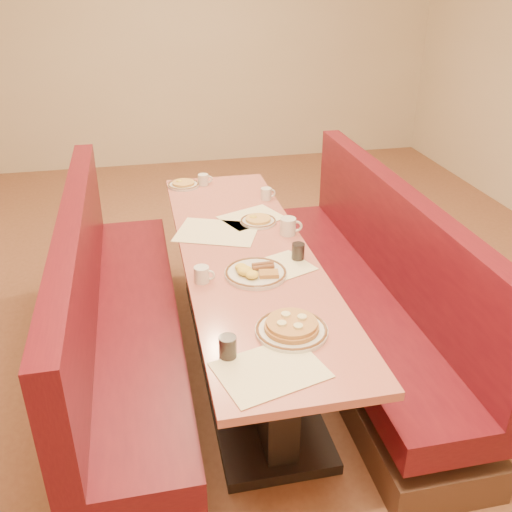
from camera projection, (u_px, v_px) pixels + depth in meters
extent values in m
plane|color=#9E6647|center=(247.00, 362.00, 3.47)|extent=(8.00, 8.00, 0.00)
cube|color=beige|center=(176.00, 40.00, 6.30)|extent=(6.00, 0.04, 2.80)
cube|color=black|center=(247.00, 358.00, 3.45)|extent=(0.55, 1.88, 0.06)
cube|color=black|center=(247.00, 312.00, 3.30)|extent=(0.15, 1.75, 0.71)
cube|color=#BA6356|center=(247.00, 255.00, 3.13)|extent=(0.70, 2.50, 0.04)
cube|color=#4C3326|center=(133.00, 363.00, 3.29)|extent=(0.55, 2.50, 0.20)
cube|color=maroon|center=(128.00, 324.00, 3.17)|extent=(0.55, 2.50, 0.16)
cube|color=maroon|center=(78.00, 268.00, 2.96)|extent=(0.12, 2.50, 0.60)
cube|color=#4C3326|center=(354.00, 335.00, 3.54)|extent=(0.55, 2.50, 0.20)
cube|color=maroon|center=(357.00, 298.00, 3.42)|extent=(0.55, 2.50, 0.16)
cube|color=maroon|center=(398.00, 237.00, 3.29)|extent=(0.12, 2.50, 0.60)
cube|color=#FFF7C7|center=(270.00, 370.00, 2.21)|extent=(0.47, 0.40, 0.00)
cube|color=#FFF7C7|center=(277.00, 268.00, 2.95)|extent=(0.42, 0.37, 0.00)
cube|color=#FFF7C7|center=(217.00, 232.00, 3.34)|extent=(0.55, 0.49, 0.00)
cube|color=#FFF7C7|center=(251.00, 217.00, 3.53)|extent=(0.43, 0.39, 0.00)
cylinder|color=silver|center=(291.00, 331.00, 2.43)|extent=(0.31, 0.31, 0.02)
torus|color=brown|center=(292.00, 329.00, 2.43)|extent=(0.31, 0.31, 0.01)
cylinder|color=#CB7849|center=(292.00, 327.00, 2.42)|extent=(0.23, 0.23, 0.02)
cylinder|color=#CB7849|center=(292.00, 323.00, 2.41)|extent=(0.22, 0.22, 0.02)
cylinder|color=beige|center=(302.00, 317.00, 2.43)|extent=(0.04, 0.04, 0.01)
cylinder|color=beige|center=(286.00, 314.00, 2.45)|extent=(0.04, 0.04, 0.01)
cylinder|color=beige|center=(282.00, 323.00, 2.39)|extent=(0.04, 0.04, 0.01)
cylinder|color=beige|center=(298.00, 326.00, 2.37)|extent=(0.04, 0.04, 0.01)
cylinder|color=silver|center=(256.00, 274.00, 2.88)|extent=(0.32, 0.32, 0.02)
torus|color=brown|center=(256.00, 272.00, 2.88)|extent=(0.31, 0.31, 0.01)
ellipsoid|color=#F9EB3F|center=(245.00, 271.00, 2.84)|extent=(0.08, 0.08, 0.04)
ellipsoid|color=#F9EB3F|center=(252.00, 275.00, 2.81)|extent=(0.07, 0.07, 0.04)
ellipsoid|color=#F9EB3F|center=(241.00, 267.00, 2.88)|extent=(0.06, 0.06, 0.03)
cylinder|color=brown|center=(263.00, 267.00, 2.89)|extent=(0.11, 0.03, 0.02)
cylinder|color=brown|center=(263.00, 264.00, 2.92)|extent=(0.11, 0.03, 0.02)
cube|color=#BB7A3A|center=(269.00, 274.00, 2.84)|extent=(0.10, 0.08, 0.02)
cylinder|color=silver|center=(258.00, 222.00, 3.46)|extent=(0.22, 0.22, 0.02)
torus|color=brown|center=(258.00, 220.00, 3.46)|extent=(0.22, 0.22, 0.01)
cylinder|color=#EABA52|center=(258.00, 219.00, 3.46)|extent=(0.15, 0.15, 0.02)
ellipsoid|color=#F9EB3F|center=(253.00, 217.00, 3.46)|extent=(0.05, 0.05, 0.02)
cylinder|color=silver|center=(184.00, 185.00, 4.03)|extent=(0.22, 0.22, 0.02)
torus|color=brown|center=(183.00, 184.00, 4.03)|extent=(0.22, 0.22, 0.01)
cylinder|color=#EABA52|center=(183.00, 183.00, 4.02)|extent=(0.16, 0.16, 0.02)
ellipsoid|color=#F9EB3F|center=(179.00, 181.00, 4.03)|extent=(0.05, 0.05, 0.02)
cylinder|color=silver|center=(288.00, 226.00, 3.30)|extent=(0.09, 0.09, 0.10)
torus|color=silver|center=(296.00, 226.00, 3.30)|extent=(0.07, 0.03, 0.07)
cylinder|color=black|center=(288.00, 219.00, 3.28)|extent=(0.08, 0.08, 0.01)
cylinder|color=silver|center=(202.00, 274.00, 2.81)|extent=(0.08, 0.08, 0.08)
torus|color=silver|center=(210.00, 275.00, 2.81)|extent=(0.06, 0.03, 0.06)
cylinder|color=black|center=(201.00, 268.00, 2.80)|extent=(0.06, 0.06, 0.01)
cylinder|color=silver|center=(266.00, 194.00, 3.80)|extent=(0.07, 0.07, 0.08)
torus|color=silver|center=(272.00, 193.00, 3.81)|extent=(0.06, 0.02, 0.06)
cylinder|color=black|center=(266.00, 189.00, 3.78)|extent=(0.06, 0.06, 0.01)
cylinder|color=silver|center=(203.00, 180.00, 4.04)|extent=(0.07, 0.07, 0.08)
torus|color=silver|center=(209.00, 179.00, 4.05)|extent=(0.06, 0.01, 0.06)
cylinder|color=black|center=(203.00, 175.00, 4.03)|extent=(0.06, 0.06, 0.01)
cylinder|color=black|center=(228.00, 348.00, 2.26)|extent=(0.07, 0.07, 0.10)
cylinder|color=silver|center=(228.00, 347.00, 2.26)|extent=(0.07, 0.07, 0.10)
cylinder|color=black|center=(298.00, 252.00, 3.02)|extent=(0.06, 0.06, 0.09)
cylinder|color=silver|center=(298.00, 252.00, 3.02)|extent=(0.07, 0.07, 0.09)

